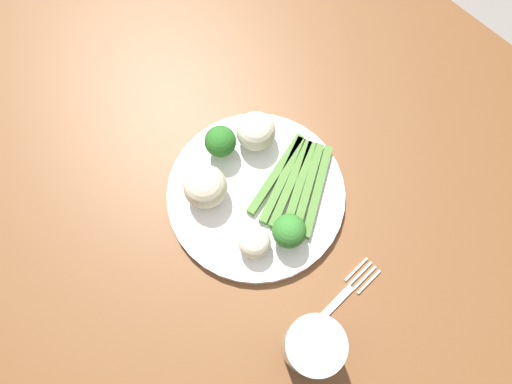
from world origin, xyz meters
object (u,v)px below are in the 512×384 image
Objects in this scene: fork at (334,305)px; cauliflower_edge at (254,242)px; broccoli_near_center at (220,142)px; dining_table at (267,256)px; water_glass at (312,347)px; cauliflower_outer_edge at (256,131)px; asparagus_bundle at (295,184)px; plate at (256,195)px; cauliflower_near_fork at (205,187)px; broccoli_front at (289,231)px.

cauliflower_edge is at bearing 100.52° from fork.
broccoli_near_center is at bearing 154.00° from cauliflower_edge.
dining_table is 14.10× the size of water_glass.
cauliflower_outer_edge is 0.61× the size of water_glass.
water_glass is at bearing -21.09° from broccoli_near_center.
asparagus_bundle is at bearing 62.78° from fork.
plate is 4.46× the size of cauliflower_outer_edge.
broccoli_near_center is at bearing 162.73° from dining_table.
asparagus_bundle is 0.18m from fork.
fork is at bearing 102.50° from water_glass.
broccoli_near_center is at bearing 158.91° from water_glass.
cauliflower_near_fork reaches higher than broccoli_near_center.
water_glass reaches higher than asparagus_bundle.
dining_table is 0.16m from fork.
broccoli_front is (0.08, -0.01, 0.04)m from plate.
cauliflower_outer_edge is 0.35× the size of fork.
broccoli_near_center is (-0.14, 0.04, 0.15)m from dining_table.
broccoli_front reaches higher than dining_table.
plate is at bearing -57.04° from asparagus_bundle.
plate is at bearing 46.44° from cauliflower_near_fork.
broccoli_front reaches higher than asparagus_bundle.
cauliflower_outer_edge is at bearing 152.07° from broccoli_front.
plate is at bearing 80.57° from fork.
dining_table is at bearing -29.41° from plate.
broccoli_near_center is 0.98× the size of cauliflower_outer_edge.
plate is 0.06m from asparagus_bundle.
cauliflower_edge is at bearing -46.28° from plate.
cauliflower_edge is at bearing -12.62° from asparagus_bundle.
broccoli_near_center is 0.30m from water_glass.
cauliflower_near_fork reaches higher than cauliflower_edge.
plate is (-0.06, 0.03, 0.11)m from dining_table.
broccoli_near_center is 0.07m from cauliflower_near_fork.
broccoli_near_center reaches higher than cauliflower_edge.
cauliflower_outer_edge is 0.30m from water_glass.
cauliflower_outer_edge reaches higher than plate.
broccoli_front is at bearing 16.33° from cauliflower_near_fork.
dining_table is 29.67× the size of cauliflower_edge.
fork is at bearing 9.64° from cauliflower_edge.
plate reaches higher than dining_table.
dining_table is 0.21m from broccoli_near_center.
broccoli_near_center is at bearing -96.20° from asparagus_bundle.
water_glass reaches higher than broccoli_front.
plate is 0.09m from broccoli_front.
plate is 5.73× the size of cauliflower_edge.
plate is at bearing 150.59° from dining_table.
dining_table is at bearing -37.60° from cauliflower_outer_edge.
plate is 1.55× the size of fork.
asparagus_bundle is 0.94× the size of fork.
plate is 0.08m from cauliflower_near_fork.
dining_table is at bearing 72.18° from cauliflower_edge.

